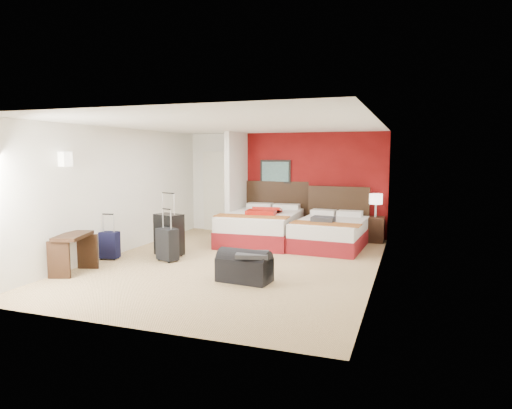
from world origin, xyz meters
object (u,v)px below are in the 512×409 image
at_px(red_suitcase_open, 264,211).
at_px(duffel_bag, 244,268).
at_px(table_lamp, 376,205).
at_px(suitcase_black, 169,236).
at_px(bed_right, 330,234).
at_px(suitcase_navy, 109,246).
at_px(suitcase_charcoal, 167,246).
at_px(bed_left, 262,228).
at_px(desk, 74,254).
at_px(nightstand, 375,229).

height_order(red_suitcase_open, duffel_bag, red_suitcase_open).
xyz_separation_m(table_lamp, suitcase_black, (-3.67, -2.78, -0.44)).
bearing_deg(suitcase_black, red_suitcase_open, 70.09).
height_order(bed_right, suitcase_navy, bed_right).
xyz_separation_m(bed_right, suitcase_charcoal, (-2.64, -2.23, -0.00)).
distance_m(bed_left, duffel_bag, 3.18).
height_order(bed_right, duffel_bag, bed_right).
xyz_separation_m(bed_left, duffel_bag, (0.76, -3.09, -0.12)).
height_order(suitcase_navy, desk, desk).
relative_size(bed_left, table_lamp, 4.22).
relative_size(bed_left, desk, 2.77).
bearing_deg(table_lamp, bed_right, -132.25).
bearing_deg(desk, red_suitcase_open, 40.23).
height_order(suitcase_black, suitcase_navy, suitcase_black).
bearing_deg(bed_right, suitcase_navy, -143.34).
relative_size(nightstand, table_lamp, 1.09).
xyz_separation_m(table_lamp, desk, (-4.52, -4.44, -0.50)).
bearing_deg(suitcase_navy, desk, -94.52).
relative_size(suitcase_black, duffel_bag, 0.97).
bearing_deg(nightstand, red_suitcase_open, -158.25).
height_order(table_lamp, suitcase_navy, table_lamp).
xyz_separation_m(table_lamp, suitcase_navy, (-4.61, -3.40, -0.59)).
distance_m(suitcase_navy, duffel_bag, 2.99).
xyz_separation_m(bed_left, suitcase_navy, (-2.19, -2.54, -0.08)).
xyz_separation_m(bed_right, suitcase_navy, (-3.76, -2.47, -0.05)).
distance_m(bed_right, nightstand, 1.26).
distance_m(bed_left, bed_right, 1.57).
height_order(nightstand, suitcase_navy, nightstand).
relative_size(nightstand, suitcase_black, 0.72).
relative_size(duffel_bag, desk, 1.03).
xyz_separation_m(bed_left, suitcase_black, (-1.25, -1.92, 0.07)).
height_order(red_suitcase_open, suitcase_charcoal, red_suitcase_open).
bearing_deg(suitcase_black, suitcase_navy, -129.70).
relative_size(suitcase_navy, desk, 0.62).
distance_m(table_lamp, desk, 6.36).
bearing_deg(suitcase_navy, suitcase_black, 24.10).
xyz_separation_m(bed_right, red_suitcase_open, (-1.47, -0.03, 0.42)).
xyz_separation_m(suitcase_black, suitcase_navy, (-0.93, -0.62, -0.15)).
xyz_separation_m(bed_left, desk, (-2.10, -3.58, 0.00)).
bearing_deg(nightstand, suitcase_navy, -144.35).
xyz_separation_m(bed_left, suitcase_charcoal, (-1.07, -2.31, -0.04)).
xyz_separation_m(suitcase_charcoal, suitcase_navy, (-1.12, -0.23, -0.04)).
distance_m(nightstand, suitcase_black, 4.61).
relative_size(red_suitcase_open, suitcase_navy, 1.74).
distance_m(table_lamp, duffel_bag, 4.33).
bearing_deg(desk, duffel_bag, -7.72).
bearing_deg(bed_right, bed_left, -179.28).
bearing_deg(bed_left, red_suitcase_open, -47.76).
height_order(nightstand, desk, desk).
distance_m(table_lamp, suitcase_charcoal, 4.74).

